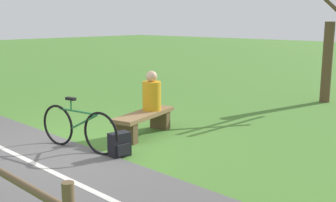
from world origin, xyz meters
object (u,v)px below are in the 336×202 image
person_seated (152,93)px  bicycle (78,128)px  tree_near_bench (330,52)px  backpack (120,145)px  bench (144,120)px

person_seated → bicycle: bearing=-15.9°
person_seated → tree_near_bench: bearing=153.5°
tree_near_bench → bicycle: bearing=-11.8°
backpack → person_seated: bearing=-154.8°
bicycle → backpack: size_ratio=4.33×
bench → person_seated: bearing=180.0°
bench → bicycle: (1.46, -0.17, 0.08)m
person_seated → tree_near_bench: (-5.55, 1.41, 0.59)m
bench → person_seated: person_seated is taller
backpack → tree_near_bench: (-7.03, 0.72, 1.20)m
bench → tree_near_bench: 6.08m
bench → person_seated: (-0.27, -0.06, 0.49)m
bicycle → tree_near_bench: (-7.29, 1.52, 1.00)m
person_seated → tree_near_bench: 5.76m
bench → tree_near_bench: tree_near_bench is taller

